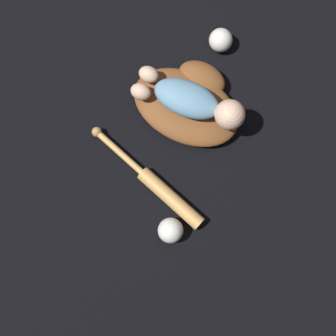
{
  "coord_description": "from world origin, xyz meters",
  "views": [
    {
      "loc": [
        0.13,
        -0.45,
        1.42
      ],
      "look_at": [
        0.03,
        -0.17,
        0.06
      ],
      "focal_mm": 50.0,
      "sensor_mm": 36.0,
      "label": 1
    }
  ],
  "objects_px": {
    "baby_figure": "(194,101)",
    "baseball_spare": "(221,40)",
    "baseball_glove": "(189,102)",
    "baseball_bat": "(159,188)",
    "baseball": "(171,230)"
  },
  "relations": [
    {
      "from": "baseball_glove",
      "to": "baseball",
      "type": "xyz_separation_m",
      "value": [
        0.08,
        -0.4,
        0.0
      ]
    },
    {
      "from": "baby_figure",
      "to": "baseball_spare",
      "type": "distance_m",
      "value": 0.26
    },
    {
      "from": "baseball_glove",
      "to": "baseball_spare",
      "type": "xyz_separation_m",
      "value": [
        0.03,
        0.23,
        0.0
      ]
    },
    {
      "from": "baby_figure",
      "to": "baseball_spare",
      "type": "relative_size",
      "value": 4.61
    },
    {
      "from": "baseball_glove",
      "to": "baseball_spare",
      "type": "distance_m",
      "value": 0.23
    },
    {
      "from": "baseball_glove",
      "to": "baseball_bat",
      "type": "height_order",
      "value": "baseball_glove"
    },
    {
      "from": "baseball_glove",
      "to": "baseball_spare",
      "type": "height_order",
      "value": "baseball_spare"
    },
    {
      "from": "baby_figure",
      "to": "baseball_bat",
      "type": "relative_size",
      "value": 0.84
    },
    {
      "from": "baseball",
      "to": "baseball_spare",
      "type": "relative_size",
      "value": 0.99
    },
    {
      "from": "baseball_glove",
      "to": "baseball_bat",
      "type": "xyz_separation_m",
      "value": [
        0.01,
        -0.29,
        -0.01
      ]
    },
    {
      "from": "baseball_glove",
      "to": "baseball",
      "type": "relative_size",
      "value": 5.0
    },
    {
      "from": "baseball_bat",
      "to": "baseball",
      "type": "xyz_separation_m",
      "value": [
        0.07,
        -0.11,
        0.02
      ]
    },
    {
      "from": "baseball_glove",
      "to": "baseball_bat",
      "type": "distance_m",
      "value": 0.29
    },
    {
      "from": "baseball_glove",
      "to": "baby_figure",
      "type": "xyz_separation_m",
      "value": [
        0.02,
        -0.02,
        0.07
      ]
    },
    {
      "from": "baseball_spare",
      "to": "baseball_bat",
      "type": "bearing_deg",
      "value": -92.64
    }
  ]
}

